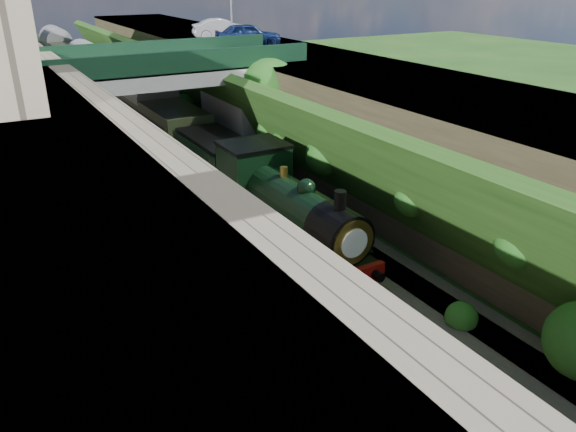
{
  "coord_description": "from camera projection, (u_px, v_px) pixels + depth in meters",
  "views": [
    {
      "loc": [
        -9.59,
        -8.46,
        11.11
      ],
      "look_at": [
        0.0,
        8.36,
        2.67
      ],
      "focal_mm": 35.0,
      "sensor_mm": 36.0,
      "label": 1
    }
  ],
  "objects": [
    {
      "name": "car_blue",
      "position": [
        248.0,
        35.0,
        39.62
      ],
      "size": [
        4.95,
        2.79,
        1.59
      ],
      "primitive_type": "imported",
      "rotation": [
        0.0,
        0.0,
        1.36
      ],
      "color": "#11214E",
      "rests_on": "street_plateau_right"
    },
    {
      "name": "coach_middle",
      "position": [
        90.0,
        73.0,
        54.61
      ],
      "size": [
        2.9,
        18.0,
        3.7
      ],
      "color": "black",
      "rests_on": "trackbed"
    },
    {
      "name": "street_plateau_right",
      "position": [
        328.0,
        113.0,
        34.52
      ],
      "size": [
        8.0,
        90.0,
        6.25
      ],
      "primitive_type": "cube",
      "color": "#262628",
      "rests_on": "ground"
    },
    {
      "name": "track_right",
      "position": [
        205.0,
        180.0,
        31.9
      ],
      "size": [
        2.5,
        90.0,
        0.2
      ],
      "color": "black",
      "rests_on": "trackbed"
    },
    {
      "name": "coach_front",
      "position": [
        147.0,
        112.0,
        39.64
      ],
      "size": [
        2.9,
        18.0,
        3.7
      ],
      "color": "black",
      "rests_on": "trackbed"
    },
    {
      "name": "tender",
      "position": [
        218.0,
        167.0,
        29.78
      ],
      "size": [
        2.7,
        6.0,
        3.05
      ],
      "color": "black",
      "rests_on": "trackbed"
    },
    {
      "name": "tree",
      "position": [
        270.0,
        92.0,
        32.98
      ],
      "size": [
        3.6,
        3.8,
        6.6
      ],
      "color": "black",
      "rests_on": "ground"
    },
    {
      "name": "road_bridge",
      "position": [
        172.0,
        100.0,
        33.44
      ],
      "size": [
        16.0,
        6.4,
        7.25
      ],
      "color": "gray",
      "rests_on": "ground"
    },
    {
      "name": "embankment_slope",
      "position": [
        263.0,
        132.0,
        32.51
      ],
      "size": [
        4.51,
        90.0,
        6.36
      ],
      "color": "#1E4714",
      "rests_on": "ground"
    },
    {
      "name": "retaining_wall",
      "position": [
        74.0,
        141.0,
        27.56
      ],
      "size": [
        1.0,
        90.0,
        7.0
      ],
      "primitive_type": "cube",
      "color": "#756B56",
      "rests_on": "ground"
    },
    {
      "name": "ground",
      "position": [
        437.0,
        409.0,
        15.53
      ],
      "size": [
        160.0,
        160.0,
        0.0
      ],
      "primitive_type": "plane",
      "color": "#1E4714",
      "rests_on": "ground"
    },
    {
      "name": "trackbed",
      "position": [
        185.0,
        186.0,
        31.42
      ],
      "size": [
        10.0,
        90.0,
        0.2
      ],
      "primitive_type": "cube",
      "color": "#473F38",
      "rests_on": "ground"
    },
    {
      "name": "track_left",
      "position": [
        150.0,
        190.0,
        30.45
      ],
      "size": [
        2.5,
        90.0,
        0.2
      ],
      "color": "black",
      "rests_on": "trackbed"
    },
    {
      "name": "locomotive",
      "position": [
        286.0,
        208.0,
        23.81
      ],
      "size": [
        3.1,
        10.22,
        3.83
      ],
      "color": "black",
      "rests_on": "trackbed"
    },
    {
      "name": "car_silver",
      "position": [
        222.0,
        29.0,
        44.18
      ],
      "size": [
        4.89,
        2.64,
        1.53
      ],
      "primitive_type": "imported",
      "rotation": [
        0.0,
        0.0,
        1.34
      ],
      "color": "#A7A8AC",
      "rests_on": "street_plateau_right"
    },
    {
      "name": "coach_rear",
      "position": [
        58.0,
        52.0,
        69.58
      ],
      "size": [
        2.9,
        18.0,
        3.7
      ],
      "color": "black",
      "rests_on": "trackbed"
    }
  ]
}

